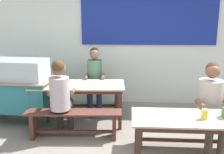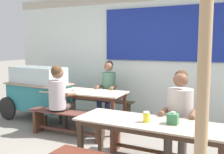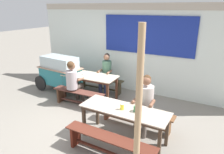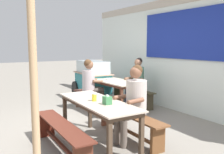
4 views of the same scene
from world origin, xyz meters
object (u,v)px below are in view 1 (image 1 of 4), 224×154
Objects in this scene: bench_near_back at (192,128)px; soup_bowl at (68,84)px; dining_table_far at (78,88)px; bench_far_front at (74,121)px; condiment_jar at (205,114)px; dining_table_near at (205,123)px; person_right_near_table at (211,102)px; food_cart at (13,86)px; bench_far_back at (83,97)px; person_center_facing at (95,77)px; person_left_back_turned at (61,93)px.

soup_bowl is at bearing 158.37° from bench_near_back.
dining_table_far is 0.72m from bench_far_front.
condiment_jar reaches higher than bench_near_back.
bench_near_back is at bearing 86.65° from condiment_jar.
bench_far_front is at bearing 155.21° from dining_table_near.
condiment_jar is (1.81, -1.50, 0.14)m from dining_table_far.
person_right_near_table is (0.23, 0.56, 0.08)m from dining_table_near.
dining_table_near is at bearing -25.61° from food_cart.
bench_far_back is 2.63m from person_right_near_table.
dining_table_far is at bearing 140.41° from condiment_jar.
person_center_facing is at bearing 128.60° from dining_table_near.
dining_table_near is 2.03m from bench_far_front.
food_cart is at bearing -151.89° from bench_far_back.
dining_table_far is 2.35m from dining_table_near.
dining_table_far is at bearing 141.69° from dining_table_near.
soup_bowl is at bearing -168.38° from dining_table_far.
person_left_back_turned is at bearing 154.69° from condiment_jar.
bench_far_front is (0.03, -0.62, -0.36)m from dining_table_far.
person_right_near_table reaches higher than food_cart.
person_left_back_turned is (-2.02, 0.90, 0.08)m from dining_table_near.
bench_far_front and bench_near_back have the same top height.
bench_far_back is at bearing 92.52° from bench_far_front.
bench_far_front is at bearing -26.83° from food_cart.
dining_table_near is 14.28× the size of condiment_jar.
person_center_facing is (1.42, 0.56, 0.05)m from food_cart.
person_center_facing reaches higher than dining_table_near.
person_left_back_turned is 7.32× the size of soup_bowl.
dining_table_far is at bearing 0.14° from food_cart.
bench_far_back is 12.73× the size of condiment_jar.
dining_table_near reaches higher than bench_far_front.
person_left_back_turned is at bearing 171.36° from person_right_near_table.
person_right_near_table reaches higher than bench_near_back.
person_right_near_table is at bearing 67.65° from dining_table_near.
dining_table_near is 0.61m from person_right_near_table.
person_right_near_table is 10.26× the size of condiment_jar.
person_right_near_table reaches higher than bench_far_front.
person_left_back_turned is at bearing -110.29° from person_center_facing.
person_center_facing reaches higher than person_left_back_turned.
bench_far_front is 1.21× the size of person_left_back_turned.
condiment_jar is (-0.04, -0.66, 0.48)m from bench_near_back.
food_cart is (-3.04, 0.84, 0.37)m from bench_near_back.
bench_far_back is at bearing 142.22° from bench_near_back.
person_right_near_table is (3.26, -0.90, 0.07)m from food_cart.
person_left_back_turned reaches higher than bench_near_back.
condiment_jar reaches higher than bench_far_back.
bench_far_back is at bearing 92.52° from dining_table_far.
bench_far_back is at bearing 82.61° from person_left_back_turned.
bench_far_front is 12.16× the size of condiment_jar.
food_cart is 3.38m from person_right_near_table.
person_right_near_table is at bearing -23.45° from dining_table_far.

